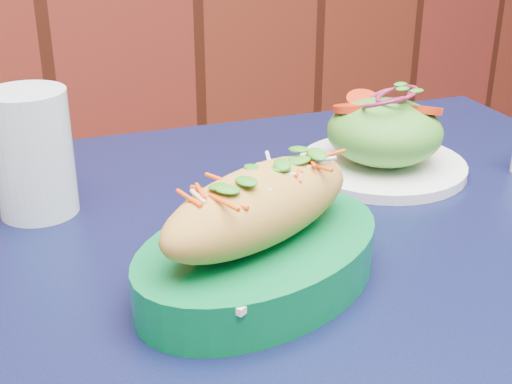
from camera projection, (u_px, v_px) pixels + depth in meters
cafe_table at (344, 330)px, 0.70m from camera, size 0.97×0.97×0.75m
banh_mi_basket at (260, 238)px, 0.60m from camera, size 0.28×0.21×0.11m
salad_plate at (384, 139)px, 0.83m from camera, size 0.20×0.20×0.10m
water_glass at (33, 153)px, 0.72m from camera, size 0.08×0.08×0.13m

